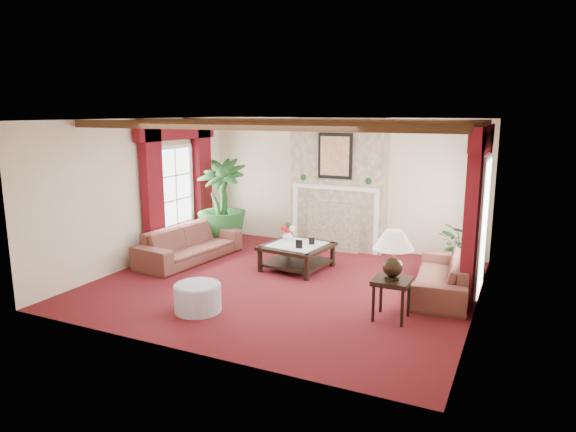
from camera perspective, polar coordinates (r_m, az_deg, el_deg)
The scene contains 23 objects.
floor at distance 8.67m, azimuth -0.33°, elevation -7.48°, with size 6.00×6.00×0.00m, color #400B10.
ceiling at distance 8.20m, azimuth -0.35°, elevation 10.67°, with size 6.00×6.00×0.00m, color white.
back_wall at distance 10.84m, azimuth 5.96°, elevation 3.66°, with size 6.00×0.02×2.70m, color beige.
left_wall at distance 9.98m, azimuth -16.09°, elevation 2.59°, with size 0.02×5.50×2.70m, color beige.
right_wall at distance 7.56m, azimuth 20.64°, elevation -0.47°, with size 0.02×5.50×2.70m, color beige.
ceiling_beams at distance 8.20m, azimuth -0.35°, elevation 10.25°, with size 6.00×3.00×0.12m, color #371F11, non-canonical shape.
fireplace at distance 10.55m, azimuth 5.75°, elevation 10.81°, with size 2.00×0.52×2.70m, color tan, non-canonical shape.
french_door_left at distance 10.64m, azimuth -12.64°, elevation 7.53°, with size 0.10×1.10×2.16m, color white, non-canonical shape.
french_door_right at distance 8.44m, azimuth 21.41°, elevation 6.02°, with size 0.10×1.10×2.16m, color white, non-canonical shape.
curtains_left at distance 10.56m, azimuth -12.26°, elevation 9.79°, with size 0.20×2.40×2.55m, color #460910, non-canonical shape.
curtains_right at distance 8.42m, azimuth 20.87°, elevation 8.92°, with size 0.20×2.40×2.55m, color #460910, non-canonical shape.
sofa_left at distance 10.03m, azimuth -10.90°, elevation -2.46°, with size 0.90×2.28×0.87m, color #3C101A.
sofa_right at distance 8.45m, azimuth 16.82°, elevation -5.65°, with size 0.78×2.09×0.80m, color #3C101A.
potted_palm at distance 11.01m, azimuth -7.33°, elevation -0.65°, with size 1.22×1.95×1.03m, color black.
small_plant at distance 9.73m, azimuth 18.67°, elevation -3.86°, with size 1.18×1.17×0.69m, color black.
coffee_table at distance 9.38m, azimuth 1.00°, elevation -4.55°, with size 1.11×1.11×0.45m, color black, non-canonical shape.
side_table at distance 7.30m, azimuth 11.40°, elevation -9.02°, with size 0.49×0.49×0.58m, color black, non-canonical shape.
ottoman at distance 7.57m, azimuth -10.00°, elevation -8.96°, with size 0.67×0.67×0.39m, color gray.
table_lamp at distance 7.10m, azimuth 11.60°, elevation -4.18°, with size 0.55×0.55×0.70m, color black, non-canonical shape.
flower_vase at distance 9.61m, azimuth -0.04°, elevation -2.15°, with size 0.23×0.24×0.19m, color silver.
book at distance 9.00m, azimuth 1.57°, elevation -2.87°, with size 0.18×0.09×0.26m, color black.
photo_frame_a at distance 9.01m, azimuth 1.23°, elevation -3.18°, with size 0.12×0.02×0.16m, color black, non-canonical shape.
photo_frame_b at distance 9.28m, azimuth 2.66°, elevation -2.83°, with size 0.11×0.02×0.14m, color black, non-canonical shape.
Camera 1 is at (3.54, -7.39, 2.83)m, focal length 32.00 mm.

